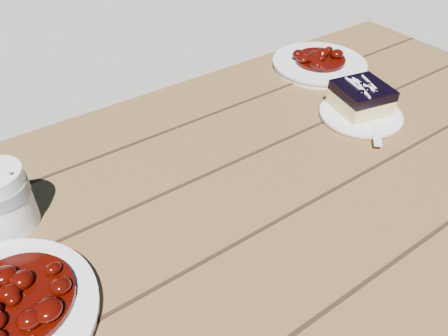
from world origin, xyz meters
TOP-DOWN VIEW (x-y plane):
  - picnic_table at (0.00, -0.00)m, footprint 2.00×1.55m
  - goulash_stew at (-0.16, -0.01)m, footprint 0.15×0.15m
  - dessert_plate at (0.56, 0.05)m, footprint 0.17×0.17m
  - blueberry_cake at (0.57, 0.06)m, footprint 0.12×0.12m
  - fork_dessert at (0.54, -0.01)m, footprint 0.13×0.13m
  - coffee_cup at (-0.13, 0.16)m, footprint 0.08×0.08m
  - second_plate at (0.65, 0.27)m, footprint 0.23×0.23m
  - second_stew at (0.65, 0.27)m, footprint 0.13×0.13m

SIDE VIEW (x-z plane):
  - picnic_table at x=0.00m, z-range 0.21..0.96m
  - dessert_plate at x=0.56m, z-range 0.75..0.76m
  - second_plate at x=0.65m, z-range 0.75..0.77m
  - fork_dessert at x=0.54m, z-range 0.76..0.76m
  - goulash_stew at x=-0.16m, z-range 0.77..0.81m
  - second_stew at x=0.65m, z-range 0.77..0.81m
  - blueberry_cake at x=0.57m, z-range 0.76..0.82m
  - coffee_cup at x=-0.13m, z-range 0.75..0.85m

